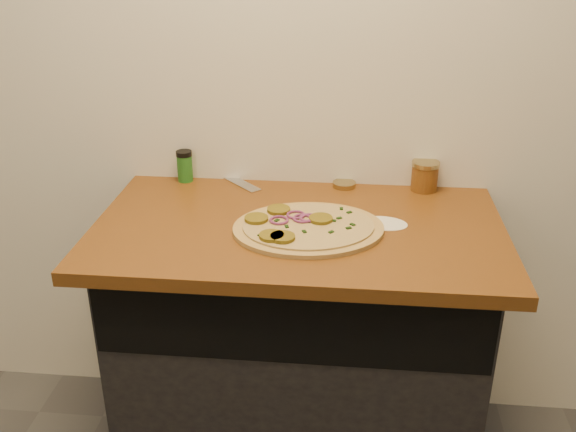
# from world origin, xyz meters

# --- Properties ---
(cabinet) EXTENTS (1.10, 0.60, 0.86)m
(cabinet) POSITION_xyz_m (0.00, 1.45, 0.43)
(cabinet) COLOR black
(cabinet) RESTS_ON ground
(countertop) EXTENTS (1.20, 0.70, 0.04)m
(countertop) POSITION_xyz_m (0.00, 1.42, 0.88)
(countertop) COLOR brown
(countertop) RESTS_ON cabinet
(pizza) EXTENTS (0.49, 0.49, 0.03)m
(pizza) POSITION_xyz_m (0.03, 1.38, 0.91)
(pizza) COLOR tan
(pizza) RESTS_ON countertop
(chefs_knife) EXTENTS (0.24, 0.24, 0.02)m
(chefs_knife) POSITION_xyz_m (-0.28, 1.77, 0.91)
(chefs_knife) COLOR #B7BAC1
(chefs_knife) RESTS_ON countertop
(mason_jar_lid) EXTENTS (0.10, 0.10, 0.02)m
(mason_jar_lid) POSITION_xyz_m (0.13, 1.72, 0.91)
(mason_jar_lid) COLOR #9B895A
(mason_jar_lid) RESTS_ON countertop
(salsa_jar) EXTENTS (0.09, 0.09, 0.10)m
(salsa_jar) POSITION_xyz_m (0.39, 1.72, 0.95)
(salsa_jar) COLOR #A21010
(salsa_jar) RESTS_ON countertop
(spice_shaker) EXTENTS (0.05, 0.05, 0.11)m
(spice_shaker) POSITION_xyz_m (-0.41, 1.72, 0.95)
(spice_shaker) COLOR #246A21
(spice_shaker) RESTS_ON countertop
(flour_spill) EXTENTS (0.16, 0.16, 0.00)m
(flour_spill) POSITION_xyz_m (0.25, 1.45, 0.90)
(flour_spill) COLOR white
(flour_spill) RESTS_ON countertop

